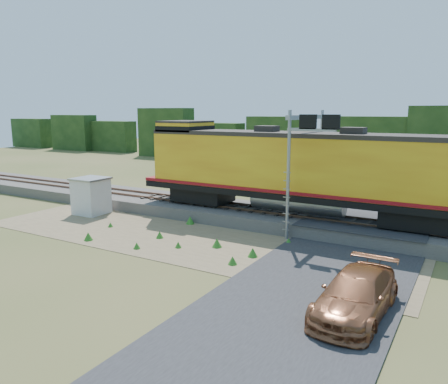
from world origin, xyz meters
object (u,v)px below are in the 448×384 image
Objects in this scene: signal_gantry at (309,142)px; car at (356,294)px; shed at (91,196)px; locomotive at (293,168)px.

car is at bearing -61.02° from signal_gantry.
shed is at bearing -167.39° from signal_gantry.
signal_gantry is 1.36× the size of car.
signal_gantry is at bearing -29.77° from locomotive.
locomotive is 12.57m from car.
signal_gantry is (1.17, -0.67, 1.73)m from locomotive.
locomotive is at bearing 15.16° from shed.
car is at bearing -18.72° from shed.
locomotive reaches higher than shed.
locomotive is 14.34m from shed.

